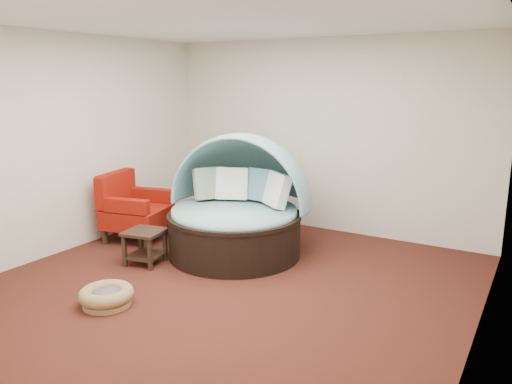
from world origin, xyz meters
The scene contains 10 objects.
floor centered at (0.00, 0.00, 0.00)m, with size 5.00×5.00×0.00m, color #4C1F15.
wall_back centered at (0.00, 2.50, 1.40)m, with size 5.00×5.00×0.00m, color beige.
wall_front centered at (0.00, -2.50, 1.40)m, with size 5.00×5.00×0.00m, color beige.
wall_left centered at (-2.50, 0.00, 1.40)m, with size 5.00×5.00×0.00m, color beige.
wall_right centered at (2.50, 0.00, 1.40)m, with size 5.00×5.00×0.00m, color beige.
ceiling centered at (0.00, 0.00, 2.80)m, with size 5.00×5.00×0.00m, color white.
canopy_daybed centered at (-0.48, 0.92, 0.72)m, with size 2.00×1.96×1.56m.
pet_basket centered at (-0.76, -1.08, 0.10)m, with size 0.66×0.66×0.19m.
red_armchair centered at (-2.06, 0.65, 0.44)m, with size 0.97×0.97×0.95m.
side_table centered at (-1.24, 0.00, 0.27)m, with size 0.52×0.52×0.42m.
Camera 1 is at (2.89, -4.30, 2.21)m, focal length 35.00 mm.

